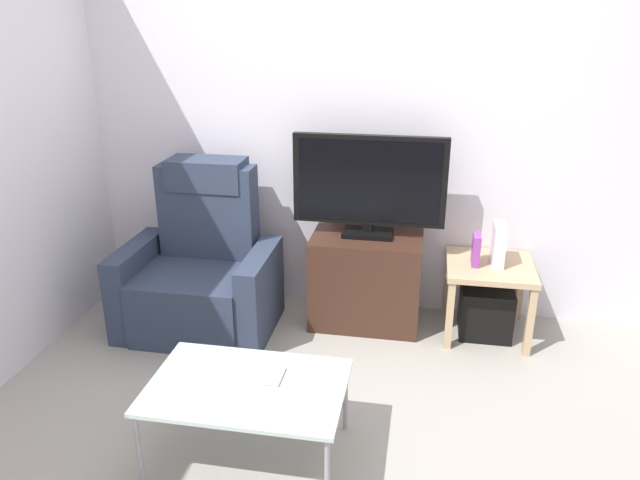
# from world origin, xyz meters

# --- Properties ---
(ground_plane) EXTENTS (6.40, 6.40, 0.00)m
(ground_plane) POSITION_xyz_m (0.00, 0.00, 0.00)
(ground_plane) COLOR #9E998E
(wall_back) EXTENTS (6.40, 0.06, 2.60)m
(wall_back) POSITION_xyz_m (0.00, 1.13, 1.30)
(wall_back) COLOR silver
(wall_back) RESTS_ON ground
(tv_stand) EXTENTS (0.71, 0.47, 0.62)m
(tv_stand) POSITION_xyz_m (0.09, 0.84, 0.31)
(tv_stand) COLOR #3D2319
(tv_stand) RESTS_ON ground
(television) EXTENTS (0.97, 0.20, 0.65)m
(television) POSITION_xyz_m (0.09, 0.85, 0.96)
(television) COLOR black
(television) RESTS_ON tv_stand
(recliner_armchair) EXTENTS (0.98, 0.78, 1.08)m
(recliner_armchair) POSITION_xyz_m (-0.98, 0.62, 0.37)
(recliner_armchair) COLOR #2D384C
(recliner_armchair) RESTS_ON ground
(side_table) EXTENTS (0.54, 0.54, 0.49)m
(side_table) POSITION_xyz_m (0.87, 0.82, 0.41)
(side_table) COLOR tan
(side_table) RESTS_ON ground
(subwoofer_box) EXTENTS (0.33, 0.33, 0.33)m
(subwoofer_box) POSITION_xyz_m (0.87, 0.82, 0.16)
(subwoofer_box) COLOR black
(subwoofer_box) RESTS_ON ground
(book_upright) EXTENTS (0.05, 0.14, 0.20)m
(book_upright) POSITION_xyz_m (0.77, 0.80, 0.59)
(book_upright) COLOR purple
(book_upright) RESTS_ON side_table
(game_console) EXTENTS (0.07, 0.20, 0.26)m
(game_console) POSITION_xyz_m (0.91, 0.83, 0.62)
(game_console) COLOR white
(game_console) RESTS_ON side_table
(coffee_table) EXTENTS (0.90, 0.60, 0.39)m
(coffee_table) POSITION_xyz_m (-0.31, -0.58, 0.37)
(coffee_table) COLOR #B2C6C1
(coffee_table) RESTS_ON ground
(cell_phone) EXTENTS (0.07, 0.15, 0.01)m
(cell_phone) POSITION_xyz_m (-0.19, -0.50, 0.40)
(cell_phone) COLOR #B7B7BC
(cell_phone) RESTS_ON coffee_table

